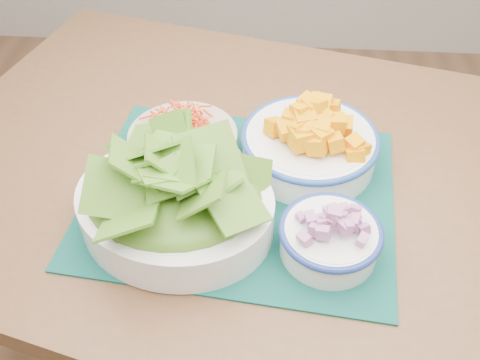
{
  "coord_description": "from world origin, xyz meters",
  "views": [
    {
      "loc": [
        -0.14,
        -0.38,
        1.37
      ],
      "look_at": [
        -0.19,
        0.22,
        0.78
      ],
      "focal_mm": 40.0,
      "sensor_mm": 36.0,
      "label": 1
    }
  ],
  "objects_px": {
    "table": "(272,207)",
    "squash_bowl": "(310,136)",
    "placemat": "(240,194)",
    "onion_bowl": "(330,234)",
    "lettuce_bowl": "(174,196)",
    "carrot_bowl": "(183,137)"
  },
  "relations": [
    {
      "from": "table",
      "to": "placemat",
      "type": "bearing_deg",
      "value": -113.91
    },
    {
      "from": "placemat",
      "to": "squash_bowl",
      "type": "relative_size",
      "value": 1.74
    },
    {
      "from": "lettuce_bowl",
      "to": "squash_bowl",
      "type": "bearing_deg",
      "value": 53.06
    },
    {
      "from": "lettuce_bowl",
      "to": "onion_bowl",
      "type": "height_order",
      "value": "lettuce_bowl"
    },
    {
      "from": "onion_bowl",
      "to": "table",
      "type": "bearing_deg",
      "value": 115.25
    },
    {
      "from": "table",
      "to": "onion_bowl",
      "type": "xyz_separation_m",
      "value": [
        0.08,
        -0.17,
        0.14
      ]
    },
    {
      "from": "squash_bowl",
      "to": "table",
      "type": "bearing_deg",
      "value": -159.94
    },
    {
      "from": "squash_bowl",
      "to": "lettuce_bowl",
      "type": "distance_m",
      "value": 0.26
    },
    {
      "from": "table",
      "to": "carrot_bowl",
      "type": "height_order",
      "value": "carrot_bowl"
    },
    {
      "from": "placemat",
      "to": "onion_bowl",
      "type": "bearing_deg",
      "value": -32.55
    },
    {
      "from": "table",
      "to": "squash_bowl",
      "type": "relative_size",
      "value": 4.99
    },
    {
      "from": "table",
      "to": "lettuce_bowl",
      "type": "bearing_deg",
      "value": -121.39
    },
    {
      "from": "carrot_bowl",
      "to": "onion_bowl",
      "type": "distance_m",
      "value": 0.31
    },
    {
      "from": "squash_bowl",
      "to": "lettuce_bowl",
      "type": "relative_size",
      "value": 0.81
    },
    {
      "from": "table",
      "to": "squash_bowl",
      "type": "height_order",
      "value": "squash_bowl"
    },
    {
      "from": "placemat",
      "to": "onion_bowl",
      "type": "relative_size",
      "value": 2.83
    },
    {
      "from": "placemat",
      "to": "lettuce_bowl",
      "type": "distance_m",
      "value": 0.13
    },
    {
      "from": "placemat",
      "to": "onion_bowl",
      "type": "distance_m",
      "value": 0.18
    },
    {
      "from": "placemat",
      "to": "carrot_bowl",
      "type": "bearing_deg",
      "value": 143.95
    },
    {
      "from": "carrot_bowl",
      "to": "squash_bowl",
      "type": "height_order",
      "value": "squash_bowl"
    },
    {
      "from": "carrot_bowl",
      "to": "lettuce_bowl",
      "type": "height_order",
      "value": "lettuce_bowl"
    },
    {
      "from": "carrot_bowl",
      "to": "onion_bowl",
      "type": "xyz_separation_m",
      "value": [
        0.24,
        -0.2,
        0.0
      ]
    }
  ]
}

